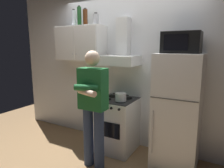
{
  "coord_description": "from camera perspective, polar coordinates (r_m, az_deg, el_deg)",
  "views": [
    {
      "loc": [
        1.4,
        -2.53,
        1.67
      ],
      "look_at": [
        0.0,
        0.0,
        1.15
      ],
      "focal_mm": 32.1,
      "sensor_mm": 36.0,
      "label": 1
    }
  ],
  "objects": [
    {
      "name": "bottle_rum_dark",
      "position": [
        3.65,
        -7.61,
        18.28
      ],
      "size": [
        0.08,
        0.08,
        0.29
      ],
      "color": "#47230F",
      "rests_on": "upper_cabinet"
    },
    {
      "name": "stove_oven",
      "position": [
        3.37,
        1.34,
        -11.36
      ],
      "size": [
        0.6,
        0.62,
        0.87
      ],
      "color": "white",
      "rests_on": "ground_plane"
    },
    {
      "name": "bottle_vodka_clear",
      "position": [
        3.8,
        -10.8,
        17.91
      ],
      "size": [
        0.08,
        0.08,
        0.3
      ],
      "color": "silver",
      "rests_on": "upper_cabinet"
    },
    {
      "name": "cooking_pot",
      "position": [
        3.06,
        2.5,
        -3.73
      ],
      "size": [
        0.27,
        0.17,
        0.12
      ],
      "color": "#B7BABF",
      "rests_on": "stove_oven"
    },
    {
      "name": "range_hood",
      "position": [
        3.25,
        2.48,
        8.91
      ],
      "size": [
        0.6,
        0.44,
        0.75
      ],
      "color": "white"
    },
    {
      "name": "bottle_wine_green",
      "position": [
        3.69,
        -9.29,
        18.51
      ],
      "size": [
        0.07,
        0.07,
        0.33
      ],
      "color": "#19471E",
      "rests_on": "upper_cabinet"
    },
    {
      "name": "microwave",
      "position": [
        2.84,
        19.2,
        11.06
      ],
      "size": [
        0.48,
        0.37,
        0.28
      ],
      "color": "black",
      "rests_on": "refrigerator"
    },
    {
      "name": "upper_cabinet",
      "position": [
        3.67,
        -8.96,
        11.33
      ],
      "size": [
        0.9,
        0.37,
        0.6
      ],
      "color": "white"
    },
    {
      "name": "back_wall_tiled",
      "position": [
        3.44,
        4.88,
        4.83
      ],
      "size": [
        4.8,
        0.1,
        2.7
      ],
      "primitive_type": "cube",
      "color": "white",
      "rests_on": "ground_plane"
    },
    {
      "name": "ground_plane",
      "position": [
        3.34,
        -0.0,
        -19.83
      ],
      "size": [
        7.0,
        7.0,
        0.0
      ],
      "primitive_type": "plane",
      "color": "olive"
    },
    {
      "name": "bottle_canister_steel",
      "position": [
        3.5,
        -4.61,
        17.91
      ],
      "size": [
        0.09,
        0.09,
        0.2
      ],
      "color": "#B2B5BA",
      "rests_on": "upper_cabinet"
    },
    {
      "name": "person_standing",
      "position": [
        2.75,
        -5.47,
        -6.1
      ],
      "size": [
        0.38,
        0.33,
        1.64
      ],
      "color": "navy",
      "rests_on": "ground_plane"
    },
    {
      "name": "refrigerator",
      "position": [
        2.95,
        18.07,
        -7.46
      ],
      "size": [
        0.6,
        0.62,
        1.6
      ],
      "color": "silver",
      "rests_on": "ground_plane"
    }
  ]
}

